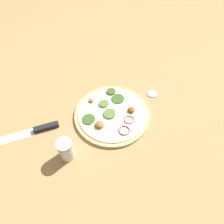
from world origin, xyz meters
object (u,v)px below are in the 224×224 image
(loose_cap, at_px, (152,94))
(pizza, at_px, (112,114))
(knife, at_px, (32,131))
(spice_jar, at_px, (66,149))

(loose_cap, bearing_deg, pizza, -29.24)
(knife, height_order, loose_cap, knife)
(spice_jar, height_order, loose_cap, spice_jar)
(loose_cap, bearing_deg, knife, -40.19)
(spice_jar, relative_size, loose_cap, 1.96)
(pizza, relative_size, knife, 1.25)
(knife, bearing_deg, loose_cap, -176.83)
(knife, bearing_deg, pizza, 175.84)
(loose_cap, bearing_deg, spice_jar, -21.22)
(knife, xyz_separation_m, loose_cap, (-0.39, 0.33, -0.00))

